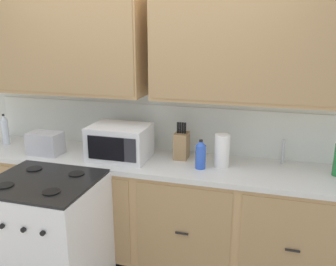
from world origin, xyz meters
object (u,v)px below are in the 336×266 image
object	(u,v)px
knife_block	(182,145)
bottle_clear	(5,130)
paper_towel_roll	(222,151)
microwave	(120,142)
bottle_blue	(201,154)
toaster	(45,143)
stove_range	(48,239)

from	to	relation	value
knife_block	bottle_clear	bearing A→B (deg)	-177.41
paper_towel_roll	bottle_clear	bearing A→B (deg)	179.38
microwave	bottle_blue	size ratio (longest dim) A/B	2.08
toaster	bottle_clear	bearing A→B (deg)	165.18
toaster	paper_towel_roll	distance (m)	1.50
paper_towel_roll	microwave	bearing A→B (deg)	-177.01
stove_range	microwave	xyz separation A→B (m)	(0.34, 0.60, 0.60)
bottle_blue	microwave	bearing A→B (deg)	176.66
microwave	bottle_clear	world-z (taller)	bottle_clear
knife_block	paper_towel_roll	distance (m)	0.36
stove_range	microwave	size ratio (longest dim) A/B	1.98
stove_range	paper_towel_roll	size ratio (longest dim) A/B	3.65
microwave	paper_towel_roll	world-z (taller)	microwave
stove_range	bottle_blue	world-z (taller)	bottle_blue
microwave	bottle_clear	distance (m)	1.19
microwave	knife_block	size ratio (longest dim) A/B	1.55
toaster	bottle_blue	size ratio (longest dim) A/B	1.22
toaster	bottle_clear	xyz separation A→B (m)	(-0.52, 0.14, 0.05)
paper_towel_roll	bottle_blue	size ratio (longest dim) A/B	1.13
stove_range	bottle_blue	size ratio (longest dim) A/B	4.12
bottle_clear	bottle_blue	world-z (taller)	bottle_clear
toaster	bottle_blue	bearing A→B (deg)	1.38
microwave	bottle_clear	size ratio (longest dim) A/B	1.66
paper_towel_roll	knife_block	bearing A→B (deg)	164.29
stove_range	knife_block	xyz separation A→B (m)	(0.83, 0.74, 0.58)
microwave	knife_block	xyz separation A→B (m)	(0.49, 0.14, -0.02)
toaster	stove_range	bearing A→B (deg)	-58.38
stove_range	paper_towel_roll	distance (m)	1.46
paper_towel_roll	bottle_clear	distance (m)	2.02
microwave	stove_range	bearing A→B (deg)	-119.72
knife_block	bottle_clear	size ratio (longest dim) A/B	1.07
toaster	paper_towel_roll	bearing A→B (deg)	4.43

